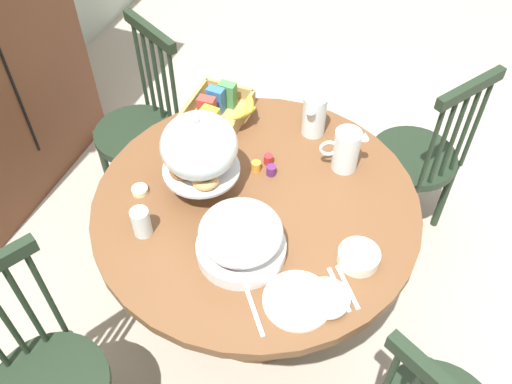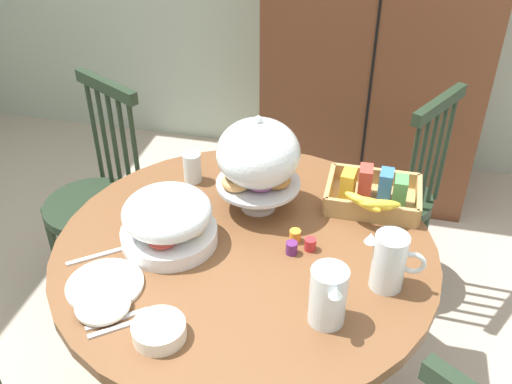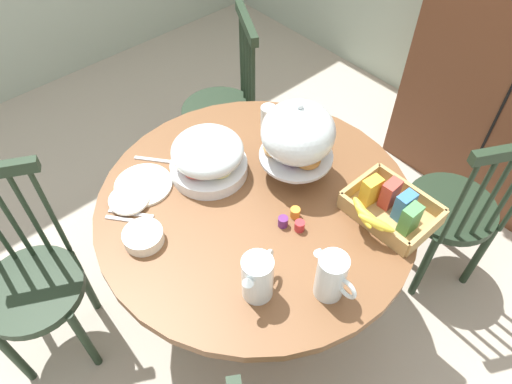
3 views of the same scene
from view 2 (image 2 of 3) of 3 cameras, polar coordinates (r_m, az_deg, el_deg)
ground_plane at (r=2.40m, az=1.45°, el=-17.85°), size 10.00×10.00×0.00m
wooden_armoire at (r=3.08m, az=12.07°, el=16.47°), size 1.18×0.60×1.96m
dining_table at (r=1.96m, az=-1.03°, el=-10.03°), size 1.19×1.19×0.74m
windsor_chair_near_window at (r=2.58m, az=13.06°, el=-0.73°), size 0.45×0.45×0.97m
windsor_chair_by_cabinet at (r=2.58m, az=-15.36°, el=-1.12°), size 0.45×0.45×0.97m
pastry_stand_with_dome at (r=1.87m, az=0.21°, el=3.43°), size 0.28×0.28×0.34m
fruit_platter_covered at (r=1.80m, az=-8.62°, el=-2.70°), size 0.30×0.30×0.18m
orange_juice_pitcher at (r=1.55m, az=7.04°, el=-10.22°), size 0.10×0.18×0.17m
milk_pitcher at (r=1.67m, az=12.89°, el=-6.85°), size 0.18×0.09×0.18m
cereal_basket at (r=2.00m, az=11.41°, el=-0.17°), size 0.32×0.30×0.12m
china_plate_large at (r=1.73m, az=-14.57°, el=-8.81°), size 0.22×0.22×0.01m
china_plate_small at (r=1.66m, az=-14.77°, el=-10.64°), size 0.15×0.15×0.01m
cereal_bowl at (r=1.55m, az=-9.47°, el=-13.25°), size 0.14×0.14×0.04m
drinking_glass at (r=2.10m, az=-6.25°, el=2.41°), size 0.06×0.06×0.11m
butter_dish at (r=2.16m, az=-1.31°, el=2.30°), size 0.06×0.06×0.02m
jam_jar_strawberry at (r=1.80m, az=5.34°, el=-5.12°), size 0.04×0.04×0.04m
jam_jar_apricot at (r=1.82m, az=3.85°, el=-4.30°), size 0.04×0.04×0.04m
jam_jar_grape at (r=1.78m, az=3.51°, el=-5.49°), size 0.04×0.04×0.04m
table_knife at (r=1.63m, az=-13.44°, el=-12.00°), size 0.14×0.12×0.01m
dinner_fork at (r=1.61m, az=-13.18°, el=-12.72°), size 0.14×0.12×0.01m
soup_spoon at (r=1.84m, az=-15.54°, el=-6.11°), size 0.14×0.12×0.01m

